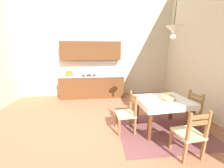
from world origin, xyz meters
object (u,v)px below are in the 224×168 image
Objects in this scene: dining_chair_camera_side at (190,134)px; dining_chair_tv_side at (127,113)px; dining_chair_window_side at (198,111)px; fruit_bowl at (168,97)px; kitchen_cabinetry at (92,76)px; dining_table at (163,105)px; pendant_lamp at (174,30)px.

dining_chair_camera_side is 1.27m from dining_chair_tv_side.
fruit_bowl is at bearing 179.22° from dining_chair_window_side.
kitchen_cabinetry is 2.72× the size of dining_chair_tv_side.
dining_table is 0.87m from dining_chair_tv_side.
pendant_lamp reaches higher than dining_chair_camera_side.
dining_table is at bearing -55.15° from kitchen_cabinetry.
dining_chair_tv_side is 1.75m from dining_chair_window_side.
pendant_lamp is at bearing -1.47° from dining_chair_tv_side.
dining_table is 0.22m from fruit_bowl.
fruit_bowl is at bearing -54.25° from kitchen_cabinetry.
dining_chair_camera_side is 2.01m from pendant_lamp.
dining_chair_window_side is at bearing -44.18° from kitchen_cabinetry.
dining_chair_camera_side and dining_chair_window_side have the same top height.
dining_chair_camera_side is at bearing -61.97° from kitchen_cabinetry.
dining_chair_tv_side is at bearing 178.98° from dining_chair_window_side.
fruit_bowl is at bearing -22.06° from dining_table.
dining_chair_window_side is 2.00m from pendant_lamp.
dining_chair_camera_side is (0.06, -0.89, -0.17)m from dining_table.
dining_chair_tv_side is (-0.86, -0.01, -0.17)m from dining_table.
pendant_lamp is (0.91, -0.02, 1.81)m from dining_chair_tv_side.
pendant_lamp reaches higher than fruit_bowl.
dining_chair_window_side is at bearing 45.75° from dining_chair_camera_side.
dining_chair_tv_side is 1.01m from fruit_bowl.
pendant_lamp is at bearing -37.41° from dining_table.
dining_chair_camera_side reaches higher than fruit_bowl.
kitchen_cabinetry reaches higher than dining_chair_window_side.
pendant_lamp is at bearing 179.47° from dining_chair_window_side.
kitchen_cabinetry reaches higher than dining_table.
dining_chair_window_side is at bearing -1.02° from dining_chair_tv_side.
dining_chair_camera_side is at bearing -89.17° from pendant_lamp.
dining_chair_tv_side is (-0.92, 0.88, 0.00)m from dining_chair_camera_side.
dining_chair_tv_side is at bearing 178.53° from pendant_lamp.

